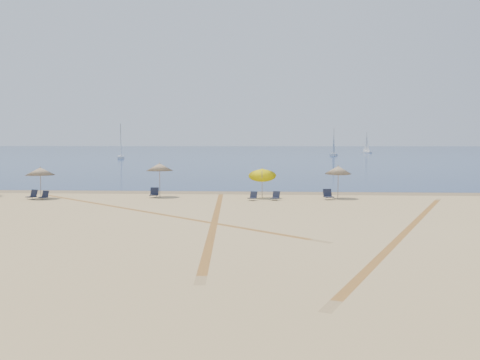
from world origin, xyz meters
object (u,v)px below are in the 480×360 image
object	(u,v)px
chair_2	(33,195)
sailboat_2	(367,147)
chair_5	(253,197)
chair_6	(276,196)
sailboat_0	(334,147)
chair_3	(44,196)
chair_7	(328,195)
umbrella_2	(160,167)
umbrella_3	(262,172)
chair_4	(154,193)
umbrella_1	(40,171)
sailboat_1	(121,148)
umbrella_4	(338,170)

from	to	relation	value
chair_2	sailboat_2	world-z (taller)	sailboat_2
chair_5	chair_6	bearing A→B (deg)	29.28
sailboat_0	chair_6	bearing A→B (deg)	-81.54
chair_3	chair_7	world-z (taller)	chair_7
umbrella_2	chair_5	bearing A→B (deg)	-16.55
umbrella_3	chair_7	xyz separation A→B (m)	(4.67, -0.67, -1.56)
umbrella_3	chair_4	distance (m)	8.06
chair_5	sailboat_2	bearing A→B (deg)	100.50
chair_4	chair_2	bearing A→B (deg)	-171.62
umbrella_1	chair_3	bearing A→B (deg)	-51.42
umbrella_3	sailboat_2	bearing A→B (deg)	78.14
umbrella_1	chair_4	world-z (taller)	umbrella_1
umbrella_3	sailboat_1	size ratio (longest dim) A/B	0.31
chair_3	chair_7	xyz separation A→B (m)	(20.04, 1.24, 0.05)
chair_7	sailboat_2	distance (m)	156.96
umbrella_1	chair_4	size ratio (longest dim) A/B	3.10
chair_6	umbrella_2	bearing A→B (deg)	-170.77
chair_2	chair_4	xyz separation A→B (m)	(8.35, 1.79, 0.02)
umbrella_4	chair_4	size ratio (longest dim) A/B	3.23
chair_6	sailboat_0	bearing A→B (deg)	103.83
chair_3	chair_5	size ratio (longest dim) A/B	0.97
chair_7	sailboat_0	size ratio (longest dim) A/B	0.11
chair_7	umbrella_3	bearing A→B (deg)	156.87
umbrella_4	chair_3	xyz separation A→B (m)	(-20.83, -2.16, -1.78)
chair_4	chair_7	size ratio (longest dim) A/B	0.87
umbrella_1	sailboat_1	world-z (taller)	sailboat_1
umbrella_3	chair_3	size ratio (longest dim) A/B	3.50
umbrella_3	chair_4	bearing A→B (deg)	-179.71
umbrella_1	sailboat_0	world-z (taller)	sailboat_0
chair_4	chair_5	xyz separation A→B (m)	(7.29, -1.53, -0.05)
umbrella_3	chair_3	xyz separation A→B (m)	(-15.37, -1.91, -1.61)
chair_2	umbrella_3	bearing A→B (deg)	28.32
chair_2	sailboat_2	xyz separation A→B (m)	(48.56, 155.66, 1.89)
sailboat_0	chair_4	bearing A→B (deg)	-85.84
umbrella_2	chair_7	bearing A→B (deg)	-5.43
umbrella_1	chair_6	xyz separation A→B (m)	(16.87, -0.15, -1.68)
umbrella_2	umbrella_3	distance (m)	7.62
umbrella_2	sailboat_1	xyz separation A→B (m)	(-27.74, 87.77, 0.28)
chair_7	sailboat_1	world-z (taller)	sailboat_1
umbrella_2	sailboat_1	distance (m)	92.06
umbrella_4	chair_7	world-z (taller)	umbrella_4
chair_2	sailboat_1	world-z (taller)	sailboat_1
chair_2	sailboat_1	bearing A→B (deg)	123.87
chair_5	sailboat_1	xyz separation A→B (m)	(-34.73, 89.85, 2.21)
sailboat_0	chair_7	bearing A→B (deg)	-79.81
umbrella_2	sailboat_0	size ratio (longest dim) A/B	0.33
umbrella_4	chair_2	distance (m)	21.88
umbrella_4	umbrella_1	bearing A→B (deg)	-176.00
sailboat_0	sailboat_1	bearing A→B (deg)	-135.18
chair_4	chair_6	xyz separation A→B (m)	(8.87, -1.35, -0.04)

